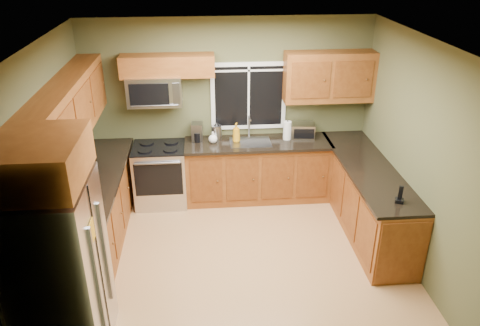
{
  "coord_description": "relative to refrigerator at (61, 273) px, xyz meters",
  "views": [
    {
      "loc": [
        -0.39,
        -4.84,
        3.66
      ],
      "look_at": [
        0.05,
        0.35,
        1.15
      ],
      "focal_mm": 35.0,
      "sensor_mm": 36.0,
      "label": 1
    }
  ],
  "objects": [
    {
      "name": "kettle",
      "position": [
        1.55,
        2.93,
        0.16
      ],
      "size": [
        0.2,
        0.2,
        0.27
      ],
      "color": "#B7B7BC",
      "rests_on": "countertop_back"
    },
    {
      "name": "soap_bottle_c",
      "position": [
        1.49,
        2.82,
        0.12
      ],
      "size": [
        0.16,
        0.16,
        0.17
      ],
      "primitive_type": "imported",
      "rotation": [
        0.0,
        0.0,
        -0.21
      ],
      "color": "white",
      "rests_on": "countertop_back"
    },
    {
      "name": "upper_cabinet_over_fridge",
      "position": [
        -0.0,
        0.0,
        1.13
      ],
      "size": [
        0.72,
        0.9,
        0.38
      ],
      "primitive_type": "cube",
      "color": "brown",
      "rests_on": "left_wall"
    },
    {
      "name": "range",
      "position": [
        0.69,
        2.77,
        -0.43
      ],
      "size": [
        0.76,
        0.69,
        0.94
      ],
      "color": "#B7B7BC",
      "rests_on": "ground"
    },
    {
      "name": "soap_bottle_a",
      "position": [
        1.83,
        2.82,
        0.19
      ],
      "size": [
        0.14,
        0.14,
        0.29
      ],
      "primitive_type": "imported",
      "rotation": [
        0.0,
        0.0,
        -0.32
      ],
      "color": "orange",
      "rests_on": "countertop_back"
    },
    {
      "name": "front_wall",
      "position": [
        1.74,
        -0.5,
        0.45
      ],
      "size": [
        4.2,
        0.0,
        4.2
      ],
      "primitive_type": "plane",
      "rotation": [
        -1.57,
        0.0,
        0.0
      ],
      "color": "#4E502F",
      "rests_on": "ground"
    },
    {
      "name": "base_cabinets_peninsula",
      "position": [
        3.54,
        1.84,
        -0.45
      ],
      "size": [
        0.6,
        2.52,
        0.9
      ],
      "color": "brown",
      "rests_on": "ground"
    },
    {
      "name": "toaster_oven",
      "position": [
        2.84,
        2.9,
        0.15
      ],
      "size": [
        0.38,
        0.31,
        0.22
      ],
      "color": "#B7B7BC",
      "rests_on": "countertop_back"
    },
    {
      "name": "cordless_phone",
      "position": [
        3.55,
        0.9,
        0.1
      ],
      "size": [
        0.12,
        0.12,
        0.21
      ],
      "color": "black",
      "rests_on": "countertop_peninsula"
    },
    {
      "name": "sink",
      "position": [
        2.04,
        2.79,
        0.05
      ],
      "size": [
        0.6,
        0.42,
        0.36
      ],
      "color": "slate",
      "rests_on": "countertop_back"
    },
    {
      "name": "right_wall",
      "position": [
        3.84,
        1.3,
        0.45
      ],
      "size": [
        0.0,
        3.6,
        3.6
      ],
      "primitive_type": "plane",
      "rotation": [
        1.57,
        0.0,
        -1.57
      ],
      "color": "#4E502F",
      "rests_on": "ground"
    },
    {
      "name": "microwave",
      "position": [
        0.69,
        2.91,
        0.83
      ],
      "size": [
        0.76,
        0.41,
        0.42
      ],
      "color": "#B7B7BC",
      "rests_on": "back_wall"
    },
    {
      "name": "refrigerator",
      "position": [
        0.0,
        0.0,
        0.0
      ],
      "size": [
        0.74,
        0.9,
        1.8
      ],
      "color": "#B7B7BC",
      "rests_on": "ground"
    },
    {
      "name": "base_cabinets_back",
      "position": [
        2.15,
        2.8,
        -0.45
      ],
      "size": [
        2.17,
        0.6,
        0.9
      ],
      "primitive_type": "cube",
      "color": "brown",
      "rests_on": "ground"
    },
    {
      "name": "upper_cabinets_back_right",
      "position": [
        3.19,
        2.94,
        0.96
      ],
      "size": [
        1.3,
        0.33,
        0.72
      ],
      "primitive_type": "cube",
      "color": "brown",
      "rests_on": "back_wall"
    },
    {
      "name": "paper_towel_roll",
      "position": [
        2.6,
        2.85,
        0.18
      ],
      "size": [
        0.14,
        0.14,
        0.31
      ],
      "color": "white",
      "rests_on": "countertop_back"
    },
    {
      "name": "countertop_peninsula",
      "position": [
        3.51,
        1.85,
        0.02
      ],
      "size": [
        0.65,
        2.5,
        0.04
      ],
      "primitive_type": "cube",
      "color": "black",
      "rests_on": "base_cabinets_peninsula"
    },
    {
      "name": "left_wall",
      "position": [
        -0.36,
        1.3,
        0.45
      ],
      "size": [
        0.0,
        3.6,
        3.6
      ],
      "primitive_type": "plane",
      "rotation": [
        1.57,
        0.0,
        1.57
      ],
      "color": "#4E502F",
      "rests_on": "ground"
    },
    {
      "name": "upper_cabinets_left",
      "position": [
        -0.2,
        1.78,
        0.96
      ],
      "size": [
        0.33,
        2.65,
        0.72
      ],
      "primitive_type": "cube",
      "color": "brown",
      "rests_on": "left_wall"
    },
    {
      "name": "ceiling",
      "position": [
        1.74,
        1.3,
        1.8
      ],
      "size": [
        4.2,
        4.2,
        0.0
      ],
      "primitive_type": "plane",
      "rotation": [
        3.14,
        0.0,
        0.0
      ],
      "color": "white",
      "rests_on": "back_wall"
    },
    {
      "name": "upper_cabinets_back_left",
      "position": [
        0.89,
        2.94,
        1.17
      ],
      "size": [
        1.3,
        0.33,
        0.3
      ],
      "primitive_type": "cube",
      "color": "brown",
      "rests_on": "back_wall"
    },
    {
      "name": "window",
      "position": [
        2.04,
        3.08,
        0.65
      ],
      "size": [
        1.12,
        0.03,
        1.02
      ],
      "color": "white",
      "rests_on": "back_wall"
    },
    {
      "name": "countertop_left",
      "position": [
        -0.04,
        1.78,
        0.02
      ],
      "size": [
        0.65,
        2.65,
        0.04
      ],
      "primitive_type": "cube",
      "color": "black",
      "rests_on": "base_cabinets_left"
    },
    {
      "name": "back_wall",
      "position": [
        1.74,
        3.1,
        0.45
      ],
      "size": [
        4.2,
        0.0,
        4.2
      ],
      "primitive_type": "plane",
      "rotation": [
        1.57,
        0.0,
        0.0
      ],
      "color": "#4E502F",
      "rests_on": "ground"
    },
    {
      "name": "coffee_maker",
      "position": [
        1.26,
        2.92,
        0.17
      ],
      "size": [
        0.17,
        0.23,
        0.27
      ],
      "color": "slate",
      "rests_on": "countertop_back"
    },
    {
      "name": "base_cabinets_left",
      "position": [
        -0.06,
        1.78,
        -0.45
      ],
      "size": [
        0.6,
        2.65,
        0.9
      ],
      "primitive_type": "cube",
      "color": "brown",
      "rests_on": "ground"
    },
    {
      "name": "countertop_back",
      "position": [
        2.15,
        2.78,
        0.02
      ],
      "size": [
        2.17,
        0.65,
        0.04
      ],
      "primitive_type": "cube",
      "color": "black",
      "rests_on": "base_cabinets_back"
    },
    {
      "name": "floor",
      "position": [
        1.74,
        1.3,
        -0.9
      ],
      "size": [
        4.2,
        4.2,
        0.0
      ],
      "primitive_type": "plane",
      "color": "#AF7D4C",
      "rests_on": "ground"
    }
  ]
}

